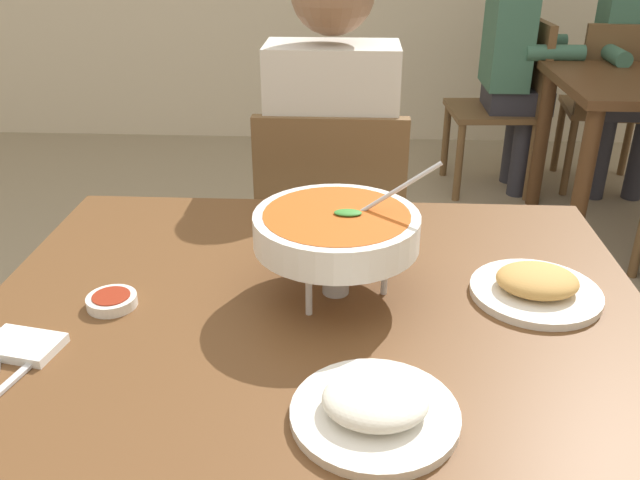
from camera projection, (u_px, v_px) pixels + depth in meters
dining_table_main at (316, 347)px, 1.27m from camera, size 1.21×0.95×0.74m
chair_diner_main at (331, 234)px, 2.00m from camera, size 0.44×0.44×0.90m
diner_main at (332, 156)px, 1.93m from camera, size 0.40×0.45×1.31m
curry_bowl at (337, 230)px, 1.19m from camera, size 0.33×0.30×0.26m
rice_plate at (375, 407)px, 0.92m from camera, size 0.24×0.24×0.06m
appetizer_plate at (536, 286)px, 1.22m from camera, size 0.24×0.24×0.06m
sauce_dish at (112, 300)px, 1.20m from camera, size 0.09×0.09×0.02m
napkin_folded at (23, 346)px, 1.08m from camera, size 0.13×0.10×0.02m
spoon_utensil at (27, 367)px, 1.03m from camera, size 0.05×0.17×0.01m
chair_bg_middle at (613, 99)px, 3.45m from camera, size 0.49×0.49×0.90m
chair_bg_right at (511, 97)px, 3.50m from camera, size 0.47×0.47×0.90m
patron_bg_middle at (635, 54)px, 3.33m from camera, size 0.40×0.45×1.31m
patron_bg_right at (514, 52)px, 3.39m from camera, size 0.45×0.40×1.31m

